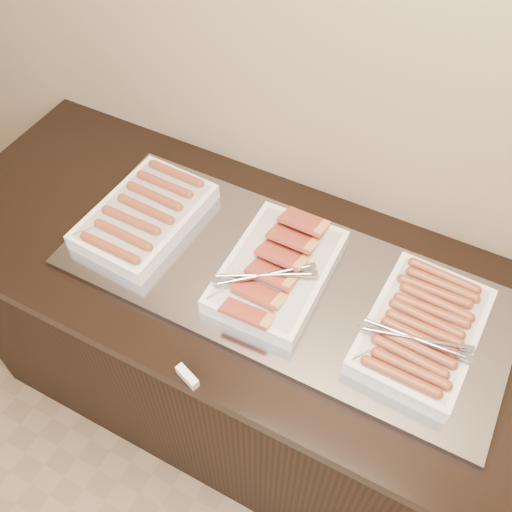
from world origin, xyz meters
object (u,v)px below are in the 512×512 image
(dish_left, at_px, (145,215))
(dish_center, at_px, (277,270))
(counter, at_px, (272,359))
(warming_tray, at_px, (282,281))
(dish_right, at_px, (422,329))

(dish_left, xyz_separation_m, dish_center, (0.42, -0.00, 0.00))
(counter, relative_size, warming_tray, 1.72)
(counter, bearing_deg, dish_center, -39.75)
(warming_tray, bearing_deg, dish_center, -167.14)
(counter, xyz_separation_m, dish_right, (0.40, -0.00, 0.50))
(dish_left, distance_m, dish_right, 0.82)
(counter, relative_size, dish_center, 5.05)
(warming_tray, distance_m, dish_right, 0.38)
(dish_left, xyz_separation_m, dish_right, (0.82, -0.00, 0.00))
(dish_center, bearing_deg, warming_tray, 11.75)
(dish_center, xyz_separation_m, dish_right, (0.39, 0.00, 0.00))
(counter, distance_m, warming_tray, 0.46)
(counter, relative_size, dish_right, 5.24)
(warming_tray, bearing_deg, dish_left, 180.00)
(dish_center, relative_size, dish_right, 1.04)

